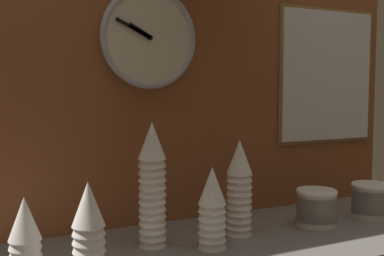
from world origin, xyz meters
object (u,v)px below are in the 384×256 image
object	(u,v)px
cup_stack_center	(212,208)
cup_stack_far_left	(25,236)
bowl_stack_far_right	(371,199)
wall_clock	(149,38)
cup_stack_center_left	(152,184)
bowl_stack_right	(316,206)
cup_stack_center_right	(239,187)
menu_board	(327,76)
cup_stack_left	(89,230)

from	to	relation	value
cup_stack_center	cup_stack_far_left	world-z (taller)	cup_stack_center
bowl_stack_far_right	wall_clock	distance (m)	0.89
cup_stack_center_left	wall_clock	world-z (taller)	wall_clock
cup_stack_center_left	bowl_stack_far_right	world-z (taller)	cup_stack_center_left
cup_stack_far_left	bowl_stack_right	size ratio (longest dim) A/B	1.42
cup_stack_center_left	cup_stack_center_right	xyz separation A→B (m)	(0.26, -0.02, -0.03)
cup_stack_center	menu_board	distance (m)	0.79
bowl_stack_right	cup_stack_center_right	bearing A→B (deg)	173.62
cup_stack_left	cup_stack_center_left	bearing A→B (deg)	33.48
cup_stack_center_right	bowl_stack_right	world-z (taller)	cup_stack_center_right
bowl_stack_right	wall_clock	world-z (taller)	wall_clock
cup_stack_center_left	cup_stack_center_right	size ratio (longest dim) A/B	1.21
cup_stack_center	bowl_stack_far_right	bearing A→B (deg)	2.95
cup_stack_center_right	bowl_stack_right	xyz separation A→B (m)	(0.26, -0.03, -0.08)
bowl_stack_far_right	menu_board	size ratio (longest dim) A/B	0.25
cup_stack_center_right	wall_clock	size ratio (longest dim) A/B	0.91
cup_stack_left	cup_stack_center_right	bearing A→B (deg)	14.24
cup_stack_far_left	bowl_stack_far_right	distance (m)	1.09
cup_stack_far_left	bowl_stack_right	distance (m)	0.86
wall_clock	cup_stack_far_left	bearing A→B (deg)	-149.48
cup_stack_center_left	wall_clock	size ratio (longest dim) A/B	1.10
cup_stack_left	cup_stack_center_right	size ratio (longest dim) A/B	0.79
cup_stack_center_right	cup_stack_center_left	bearing A→B (deg)	176.04
wall_clock	bowl_stack_right	bearing A→B (deg)	-26.70
cup_stack_left	bowl_stack_far_right	bearing A→B (deg)	4.91
bowl_stack_far_right	bowl_stack_right	bearing A→B (deg)	177.87
cup_stack_left	cup_stack_far_left	distance (m)	0.15
cup_stack_left	bowl_stack_right	world-z (taller)	cup_stack_left
cup_stack_center	cup_stack_center_right	xyz separation A→B (m)	(0.13, 0.07, 0.03)
cup_stack_center_left	cup_stack_far_left	xyz separation A→B (m)	(-0.34, -0.05, -0.08)
cup_stack_center_right	bowl_stack_far_right	distance (m)	0.50
cup_stack_far_left	cup_stack_center_left	bearing A→B (deg)	9.03
cup_stack_left	cup_stack_far_left	xyz separation A→B (m)	(-0.13, 0.09, -0.02)
cup_stack_left	menu_board	size ratio (longest dim) A/B	0.44
bowl_stack_far_right	cup_stack_left	bearing A→B (deg)	-175.09
cup_stack_far_left	bowl_stack_far_right	xyz separation A→B (m)	(1.09, -0.00, -0.03)
cup_stack_center_left	cup_stack_center	bearing A→B (deg)	-32.85
cup_stack_far_left	bowl_stack_far_right	bearing A→B (deg)	-0.14
cup_stack_center_right	cup_stack_far_left	world-z (taller)	cup_stack_center_right
cup_stack_left	cup_stack_center_right	distance (m)	0.49
cup_stack_left	wall_clock	bearing A→B (deg)	49.41
bowl_stack_right	menu_board	xyz separation A→B (m)	(0.25, 0.24, 0.41)
cup_stack_center_left	bowl_stack_right	size ratio (longest dim) A/B	2.67
bowl_stack_far_right	cup_stack_center	bearing A→B (deg)	-177.05
cup_stack_left	cup_stack_far_left	size ratio (longest dim) A/B	1.22
wall_clock	cup_stack_center	bearing A→B (deg)	-75.66
cup_stack_far_left	cup_stack_center	bearing A→B (deg)	-4.18
cup_stack_center_right	cup_stack_far_left	size ratio (longest dim) A/B	1.55
cup_stack_center_right	wall_clock	distance (m)	0.52
cup_stack_center	bowl_stack_far_right	distance (m)	0.62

